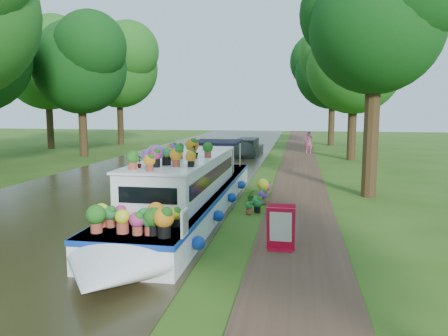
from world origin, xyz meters
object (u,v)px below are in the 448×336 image
sandwich_board (281,230)px  pedestrian_pink (309,142)px  plant_boat (186,190)px  second_boat (247,148)px

sandwich_board → pedestrian_pink: 22.49m
plant_boat → pedestrian_pink: 20.14m
sandwich_board → second_boat: bearing=100.5°
second_boat → pedestrian_pink: pedestrian_pink is taller
pedestrian_pink → second_boat: bearing=-162.3°
plant_boat → sandwich_board: (3.01, -2.75, -0.35)m
plant_boat → second_boat: plant_boat is taller
plant_boat → second_boat: bearing=90.7°
plant_boat → second_boat: 18.05m
second_boat → pedestrian_pink: (4.36, 1.67, 0.37)m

